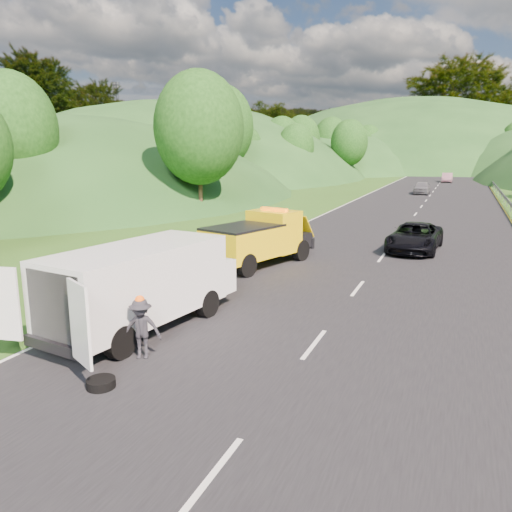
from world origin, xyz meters
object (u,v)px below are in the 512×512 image
at_px(white_van, 143,282).
at_px(spare_tire, 101,388).
at_px(tow_truck, 260,238).
at_px(child, 183,301).
at_px(passing_suv, 414,251).
at_px(suitcase, 115,288).
at_px(worker, 143,358).
at_px(woman, 151,290).

relative_size(white_van, spare_tire, 11.51).
xyz_separation_m(tow_truck, child, (-0.42, -6.14, -1.24)).
bearing_deg(passing_suv, child, -115.28).
height_order(white_van, child, white_van).
bearing_deg(white_van, suitcase, 148.57).
height_order(white_van, suitcase, white_van).
height_order(white_van, passing_suv, white_van).
height_order(white_van, worker, white_van).
bearing_deg(worker, white_van, 100.87).
xyz_separation_m(white_van, child, (-0.37, 2.81, -1.41)).
distance_m(child, suitcase, 2.60).
height_order(child, passing_suv, passing_suv).
xyz_separation_m(suitcase, passing_suv, (9.22, 12.60, -0.32)).
bearing_deg(worker, suitcase, 111.68).
bearing_deg(worker, woman, 99.67).
xyz_separation_m(child, spare_tire, (1.69, -6.38, 0.00)).
bearing_deg(tow_truck, white_van, -73.82).
bearing_deg(white_van, child, 105.50).
xyz_separation_m(child, passing_suv, (6.67, 12.19, 0.00)).
distance_m(woman, spare_tire, 7.94).
bearing_deg(woman, tow_truck, -52.56).
xyz_separation_m(woman, worker, (3.40, -5.41, 0.00)).
bearing_deg(white_van, spare_tire, -61.63).
relative_size(tow_truck, white_van, 0.85).
distance_m(worker, spare_tire, 1.72).
relative_size(worker, suitcase, 2.46).
bearing_deg(worker, child, 86.26).
distance_m(tow_truck, worker, 10.93).
distance_m(white_van, spare_tire, 4.05).
xyz_separation_m(suitcase, spare_tire, (4.23, -5.96, -0.32)).
bearing_deg(suitcase, woman, 57.71).
bearing_deg(suitcase, passing_suv, 53.81).
xyz_separation_m(woman, child, (1.82, -0.74, 0.00)).
height_order(spare_tire, passing_suv, passing_suv).
relative_size(child, suitcase, 1.63).
bearing_deg(worker, spare_tire, -109.18).
bearing_deg(spare_tire, white_van, 110.31).
bearing_deg(passing_suv, suitcase, -122.78).
bearing_deg(tow_truck, passing_suv, 60.63).
bearing_deg(woman, suitcase, 117.72).
xyz_separation_m(woman, suitcase, (-0.73, -1.16, 0.32)).
height_order(tow_truck, worker, tow_truck).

